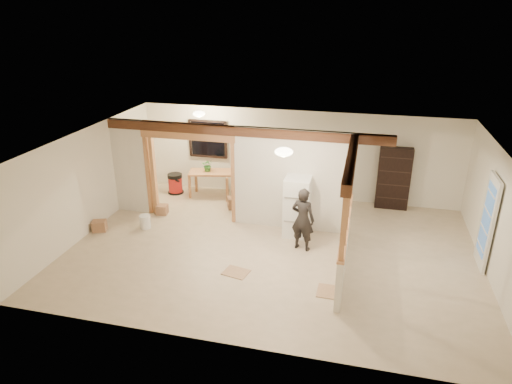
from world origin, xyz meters
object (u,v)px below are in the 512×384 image
(work_table, at_px, (211,184))
(bookshelf, at_px, (394,178))
(refrigerator, at_px, (297,207))
(shop_vac, at_px, (175,183))
(woman, at_px, (303,219))

(work_table, height_order, bookshelf, bookshelf)
(refrigerator, bearing_deg, work_table, 147.39)
(shop_vac, relative_size, bookshelf, 0.35)
(refrigerator, xyz_separation_m, work_table, (-2.76, 1.77, -0.34))
(refrigerator, height_order, work_table, refrigerator)
(woman, height_order, work_table, woman)
(shop_vac, bearing_deg, work_table, 0.48)
(shop_vac, xyz_separation_m, bookshelf, (6.12, 0.43, 0.55))
(work_table, distance_m, shop_vac, 1.11)
(shop_vac, bearing_deg, refrigerator, -24.42)
(shop_vac, bearing_deg, bookshelf, 4.04)
(woman, xyz_separation_m, work_table, (-2.99, 2.43, -0.35))
(refrigerator, relative_size, work_table, 1.19)
(woman, xyz_separation_m, shop_vac, (-4.10, 2.42, -0.43))
(woman, height_order, bookshelf, bookshelf)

